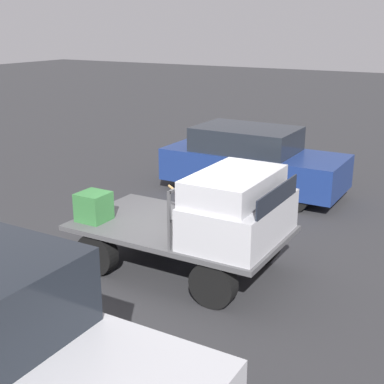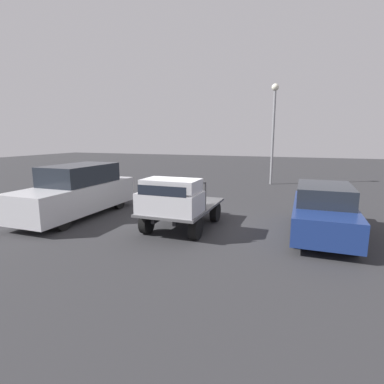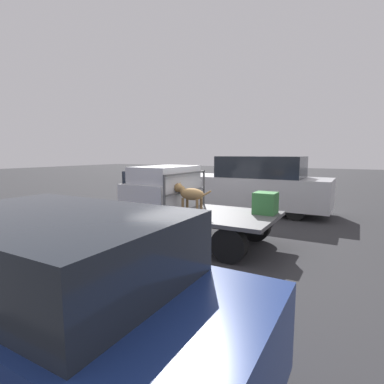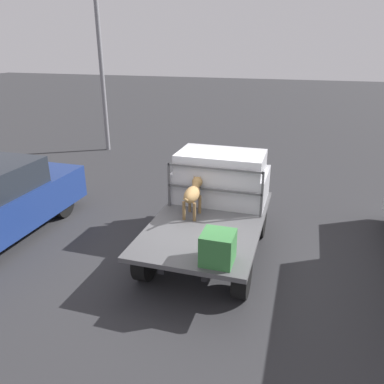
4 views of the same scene
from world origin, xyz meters
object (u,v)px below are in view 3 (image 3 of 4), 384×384
object	(u,v)px
dog	(189,194)
parked_pickup_far	(255,185)
parked_sedan	(45,294)
flatbed_truck	(200,220)
cargo_crate	(265,203)

from	to	relation	value
dog	parked_pickup_far	xyz separation A→B (m)	(-0.04, -4.76, -0.23)
dog	parked_sedan	bearing A→B (deg)	94.41
parked_sedan	parked_pickup_far	size ratio (longest dim) A/B	0.81
parked_sedan	parked_pickup_far	xyz separation A→B (m)	(0.76, -8.88, 0.18)
dog	parked_pickup_far	distance (m)	4.76
flatbed_truck	cargo_crate	bearing A→B (deg)	-160.20
flatbed_truck	parked_pickup_far	bearing A→B (deg)	-89.06
parked_sedan	flatbed_truck	bearing A→B (deg)	-77.48
cargo_crate	parked_pickup_far	distance (m)	4.18
dog	parked_pickup_far	size ratio (longest dim) A/B	0.18
cargo_crate	parked_pickup_far	world-z (taller)	parked_pickup_far
dog	flatbed_truck	bearing A→B (deg)	-115.06
dog	cargo_crate	size ratio (longest dim) A/B	2.01
flatbed_truck	cargo_crate	world-z (taller)	cargo_crate
dog	cargo_crate	bearing A→B (deg)	-157.47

